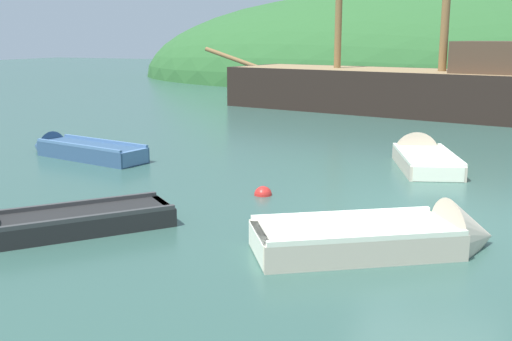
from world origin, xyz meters
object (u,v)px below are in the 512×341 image
object	(u,v)px
rowboat_outer_right	(422,160)
rowboat_center	(78,152)
sailing_ship	(395,96)
buoy_red	(263,195)
rowboat_near_dock	(48,229)
rowboat_outer_left	(394,241)

from	to	relation	value
rowboat_outer_right	rowboat_center	distance (m)	8.28
rowboat_center	sailing_ship	bearing A→B (deg)	-102.11
sailing_ship	buoy_red	xyz separation A→B (m)	(0.36, -14.10, -0.63)
rowboat_outer_right	rowboat_near_dock	xyz separation A→B (m)	(-4.28, -7.59, -0.01)
rowboat_near_dock	buoy_red	size ratio (longest dim) A/B	9.36
rowboat_outer_right	buoy_red	distance (m)	4.70
rowboat_center	rowboat_near_dock	world-z (taller)	rowboat_near_dock
rowboat_outer_right	sailing_ship	bearing A→B (deg)	-4.56
sailing_ship	buoy_red	distance (m)	14.11
rowboat_center	buoy_red	size ratio (longest dim) A/B	11.25
sailing_ship	rowboat_outer_right	xyz separation A→B (m)	(2.62, -9.98, -0.53)
rowboat_outer_right	rowboat_center	bearing A→B (deg)	88.17
rowboat_near_dock	buoy_red	xyz separation A→B (m)	(2.02, 3.48, -0.09)
rowboat_outer_right	rowboat_center	world-z (taller)	rowboat_outer_right
buoy_red	sailing_ship	bearing A→B (deg)	91.47
rowboat_outer_right	rowboat_outer_left	bearing A→B (deg)	166.17
rowboat_outer_left	rowboat_near_dock	xyz separation A→B (m)	(-4.87, -1.40, -0.04)
sailing_ship	rowboat_near_dock	world-z (taller)	sailing_ship
sailing_ship	rowboat_center	bearing A→B (deg)	77.70
rowboat_center	rowboat_near_dock	bearing A→B (deg)	136.19
buoy_red	rowboat_outer_left	bearing A→B (deg)	-35.95
rowboat_near_dock	rowboat_center	bearing A→B (deg)	-105.41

